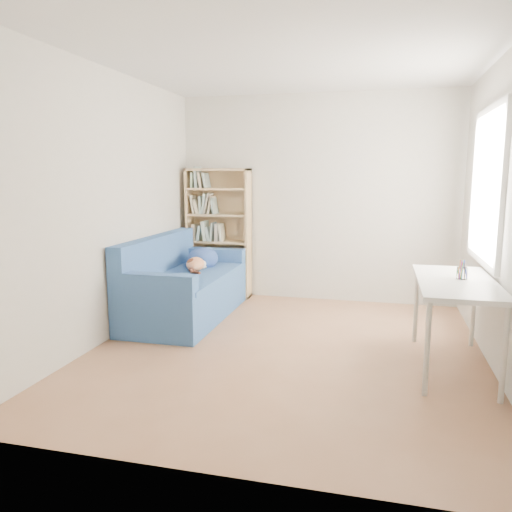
{
  "coord_description": "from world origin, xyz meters",
  "views": [
    {
      "loc": [
        0.81,
        -4.34,
        1.6
      ],
      "look_at": [
        -0.31,
        0.12,
        0.85
      ],
      "focal_mm": 35.0,
      "sensor_mm": 36.0,
      "label": 1
    }
  ],
  "objects": [
    {
      "name": "ground",
      "position": [
        0.0,
        0.0,
        0.0
      ],
      "size": [
        4.0,
        4.0,
        0.0
      ],
      "primitive_type": "plane",
      "color": "#8C5E3F",
      "rests_on": "ground"
    },
    {
      "name": "pen_cup",
      "position": [
        1.47,
        -0.01,
        0.81
      ],
      "size": [
        0.09,
        0.09,
        0.17
      ],
      "color": "white",
      "rests_on": "desk"
    },
    {
      "name": "sofa",
      "position": [
        -1.33,
        0.81,
        0.35
      ],
      "size": [
        0.89,
        1.85,
        0.92
      ],
      "rotation": [
        0.0,
        0.0,
        -0.0
      ],
      "color": "navy",
      "rests_on": "ground"
    },
    {
      "name": "bookshelf",
      "position": [
        -1.25,
        1.85,
        0.78
      ],
      "size": [
        0.84,
        0.26,
        1.68
      ],
      "color": "tan",
      "rests_on": "ground"
    },
    {
      "name": "room_shell",
      "position": [
        0.1,
        0.03,
        1.64
      ],
      "size": [
        3.54,
        4.04,
        2.62
      ],
      "color": "silver",
      "rests_on": "ground"
    },
    {
      "name": "desk",
      "position": [
        1.42,
        -0.07,
        0.68
      ],
      "size": [
        0.61,
        1.34,
        0.75
      ],
      "color": "white",
      "rests_on": "ground"
    }
  ]
}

